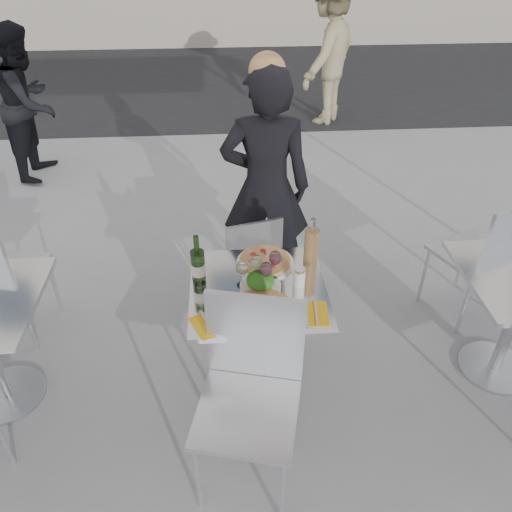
{
  "coord_description": "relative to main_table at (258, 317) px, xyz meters",
  "views": [
    {
      "loc": [
        -0.16,
        -2.04,
        2.43
      ],
      "look_at": [
        0.0,
        0.15,
        0.85
      ],
      "focal_mm": 35.0,
      "sensor_mm": 36.0,
      "label": 1
    }
  ],
  "objects": [
    {
      "name": "wineglass_red_a",
      "position": [
        0.04,
        0.01,
        0.32
      ],
      "size": [
        0.07,
        0.07,
        0.16
      ],
      "color": "white",
      "rests_on": "main_table"
    },
    {
      "name": "main_table",
      "position": [
        0.0,
        0.0,
        0.0
      ],
      "size": [
        0.72,
        0.72,
        0.75
      ],
      "color": "#B7BABF",
      "rests_on": "ground"
    },
    {
      "name": "napkin_left",
      "position": [
        -0.24,
        -0.26,
        0.21
      ],
      "size": [
        0.24,
        0.24,
        0.01
      ],
      "rotation": [
        0.0,
        0.0,
        0.42
      ],
      "color": "gold",
      "rests_on": "main_table"
    },
    {
      "name": "salad_plate",
      "position": [
        0.01,
        0.01,
        0.25
      ],
      "size": [
        0.22,
        0.22,
        0.09
      ],
      "color": "white",
      "rests_on": "main_table"
    },
    {
      "name": "pedestrian_a",
      "position": [
        -2.08,
        3.06,
        0.22
      ],
      "size": [
        0.63,
        0.78,
        1.52
      ],
      "primitive_type": "imported",
      "rotation": [
        0.0,
        0.0,
        1.49
      ],
      "color": "black",
      "rests_on": "ground"
    },
    {
      "name": "pizza_near",
      "position": [
        0.01,
        -0.19,
        0.22
      ],
      "size": [
        0.33,
        0.33,
        0.02
      ],
      "color": "tan",
      "rests_on": "main_table"
    },
    {
      "name": "wineglass_white_a",
      "position": [
        -0.08,
        0.03,
        0.32
      ],
      "size": [
        0.07,
        0.07,
        0.16
      ],
      "color": "white",
      "rests_on": "main_table"
    },
    {
      "name": "street_asphalt",
      "position": [
        0.0,
        6.5,
        -0.54
      ],
      "size": [
        24.0,
        5.0,
        0.0
      ],
      "primitive_type": "cube",
      "color": "black",
      "rests_on": "ground"
    },
    {
      "name": "sugar_shaker",
      "position": [
        0.22,
        0.01,
        0.26
      ],
      "size": [
        0.06,
        0.06,
        0.11
      ],
      "color": "white",
      "rests_on": "main_table"
    },
    {
      "name": "pizza_far",
      "position": [
        0.06,
        0.21,
        0.23
      ],
      "size": [
        0.32,
        0.32,
        0.03
      ],
      "color": "white",
      "rests_on": "main_table"
    },
    {
      "name": "wineglass_red_b",
      "position": [
        0.1,
        0.1,
        0.32
      ],
      "size": [
        0.07,
        0.07,
        0.16
      ],
      "color": "white",
      "rests_on": "main_table"
    },
    {
      "name": "carafe",
      "position": [
        0.31,
        0.2,
        0.33
      ],
      "size": [
        0.08,
        0.08,
        0.29
      ],
      "color": "tan",
      "rests_on": "main_table"
    },
    {
      "name": "chair_near",
      "position": [
        -0.07,
        -0.5,
        0.06
      ],
      "size": [
        0.56,
        0.57,
        1.01
      ],
      "rotation": [
        0.0,
        0.0,
        -0.24
      ],
      "color": "silver",
      "rests_on": "ground"
    },
    {
      "name": "wine_bottle",
      "position": [
        -0.31,
        0.07,
        0.32
      ],
      "size": [
        0.07,
        0.07,
        0.29
      ],
      "color": "#2A4F1D",
      "rests_on": "main_table"
    },
    {
      "name": "side_chair_rfar",
      "position": [
        1.53,
        0.49,
        0.03
      ],
      "size": [
        0.58,
        0.59,
        0.97
      ],
      "rotation": [
        0.0,
        0.0,
        3.55
      ],
      "color": "silver",
      "rests_on": "ground"
    },
    {
      "name": "woman_diner",
      "position": [
        0.12,
        0.95,
        0.29
      ],
      "size": [
        0.64,
        0.45,
        1.67
      ],
      "primitive_type": "imported",
      "rotation": [
        0.0,
        0.0,
        3.06
      ],
      "color": "black",
      "rests_on": "ground"
    },
    {
      "name": "chair_far",
      "position": [
        -0.01,
        0.64,
        -0.06
      ],
      "size": [
        0.46,
        0.47,
        0.82
      ],
      "rotation": [
        0.0,
        0.0,
        3.41
      ],
      "color": "silver",
      "rests_on": "ground"
    },
    {
      "name": "ground",
      "position": [
        0.0,
        0.0,
        -0.54
      ],
      "size": [
        80.0,
        80.0,
        0.0
      ],
      "primitive_type": "plane",
      "color": "slate"
    },
    {
      "name": "napkin_right",
      "position": [
        0.24,
        -0.22,
        0.21
      ],
      "size": [
        0.19,
        0.2,
        0.01
      ],
      "rotation": [
        0.0,
        0.0,
        -0.09
      ],
      "color": "gold",
      "rests_on": "main_table"
    },
    {
      "name": "pedestrian_b",
      "position": [
        1.2,
        4.37,
        0.33
      ],
      "size": [
        1.17,
        1.3,
        1.75
      ],
      "primitive_type": "imported",
      "rotation": [
        0.0,
        0.0,
        4.12
      ],
      "color": "#968761",
      "rests_on": "ground"
    },
    {
      "name": "wineglass_white_b",
      "position": [
        -0.01,
        0.07,
        0.32
      ],
      "size": [
        0.07,
        0.07,
        0.16
      ],
      "color": "white",
      "rests_on": "main_table"
    }
  ]
}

